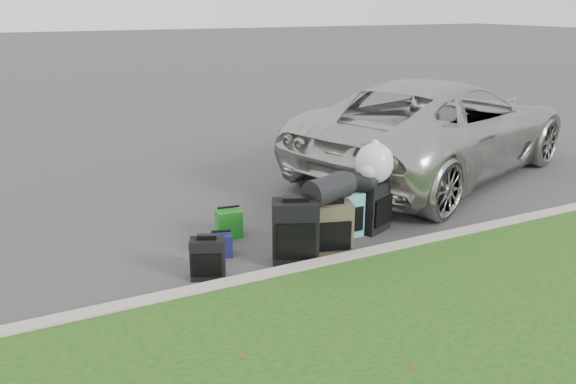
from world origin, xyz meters
name	(u,v)px	position (x,y,z in m)	size (l,w,h in m)	color
ground	(302,237)	(0.00, 0.00, 0.00)	(120.00, 120.00, 0.00)	#383535
curb	(343,262)	(0.00, -1.00, 0.07)	(120.00, 0.18, 0.15)	#9E937F
suv	(438,127)	(3.39, 1.55, 0.81)	(2.67, 5.80, 1.61)	#B7B7B2
suitcase_small_black	(208,259)	(-1.42, -0.56, 0.23)	(0.36, 0.20, 0.45)	black
suitcase_large_black_left	(295,232)	(-0.41, -0.62, 0.37)	(0.51, 0.31, 0.74)	black
suitcase_olive	(332,229)	(0.08, -0.60, 0.32)	(0.46, 0.29, 0.63)	#3A3424
suitcase_teal	(346,214)	(0.51, -0.21, 0.29)	(0.40, 0.24, 0.58)	teal
suitcase_large_black_right	(374,206)	(0.93, -0.21, 0.33)	(0.44, 0.26, 0.66)	black
tote_green	(229,223)	(-0.82, 0.42, 0.17)	(0.31, 0.25, 0.35)	#1A781B
tote_navy	(222,245)	(-1.10, -0.08, 0.13)	(0.25, 0.19, 0.26)	#161B4E
duffel_left	(329,189)	(0.05, -0.55, 0.79)	(0.32, 0.32, 0.59)	black
duffel_right	(351,182)	(0.60, -0.17, 0.70)	(0.25, 0.25, 0.44)	black
trash_bag	(374,163)	(0.90, -0.21, 0.91)	(0.50, 0.50, 0.50)	silver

